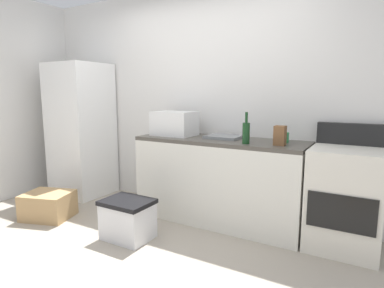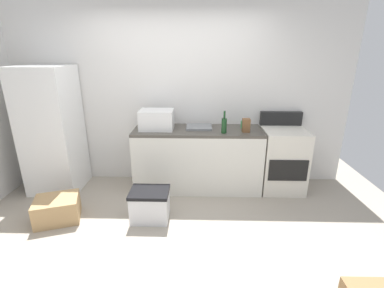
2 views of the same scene
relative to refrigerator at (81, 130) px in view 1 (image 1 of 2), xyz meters
name	(u,v)px [view 1 (image 1 of 2)]	position (x,y,z in m)	size (l,w,h in m)	color
ground_plane	(123,262)	(1.75, -1.15, -0.88)	(6.00, 6.00, 0.00)	#9E9384
wall_back	(210,100)	(1.75, 0.40, 0.42)	(5.00, 0.10, 2.60)	silver
kitchen_counter	(220,180)	(2.05, 0.05, -0.43)	(1.80, 0.60, 0.90)	silver
refrigerator	(81,130)	(0.00, 0.00, 0.00)	(0.68, 0.66, 1.76)	white
stove_oven	(345,197)	(3.27, 0.06, -0.41)	(0.60, 0.61, 1.10)	silver
microwave	(175,123)	(1.48, 0.05, 0.15)	(0.46, 0.34, 0.27)	white
sink_basin	(224,137)	(2.07, 0.12, 0.03)	(0.36, 0.32, 0.03)	slate
wine_bottle	(246,132)	(2.40, -0.13, 0.13)	(0.07, 0.07, 0.30)	#193F1E
coffee_mug	(285,137)	(2.70, 0.13, 0.07)	(0.08, 0.08, 0.10)	#338C4C
knife_block	(280,136)	(2.70, -0.06, 0.11)	(0.10, 0.10, 0.18)	brown
cardboard_box_medium	(48,205)	(0.37, -0.84, -0.74)	(0.49, 0.40, 0.29)	tan
storage_bin	(128,219)	(1.49, -0.79, -0.69)	(0.46, 0.36, 0.38)	silver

